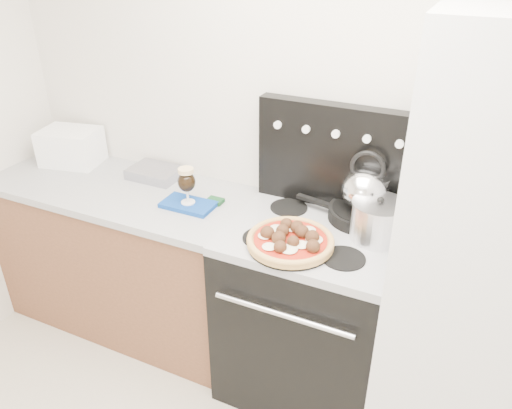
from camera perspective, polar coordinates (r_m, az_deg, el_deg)
The scene contains 16 objects.
room_shell at distance 1.41m, azimuth -7.79°, elevation -7.98°, with size 3.52×3.01×2.52m.
base_cabinet at distance 2.99m, azimuth -14.26°, elevation -5.99°, with size 1.45×0.60×0.86m, color brown.
countertop at distance 2.77m, azimuth -15.36°, elevation 1.71°, with size 1.48×0.63×0.04m, color #AAAAAC.
stove_body at distance 2.52m, azimuth 6.01°, elevation -12.39°, with size 0.76×0.65×0.88m, color black.
cooktop at distance 2.24m, azimuth 6.60°, elevation -3.49°, with size 0.76×0.65×0.04m, color #ADADB2.
backguard at distance 2.35m, azimuth 9.20°, elevation 5.36°, with size 0.76×0.08×0.50m, color black.
fridge at distance 2.13m, azimuth 24.65°, elevation -6.66°, with size 0.64×0.68×1.90m, color silver.
toaster_oven at distance 3.08m, azimuth -20.37°, elevation 6.22°, with size 0.32×0.24×0.20m, color white.
foil_sheet at distance 2.79m, azimuth -11.43°, elevation 3.58°, with size 0.27×0.20×0.05m, color silver.
oven_mitt at distance 2.47m, azimuth -7.74°, elevation -0.02°, with size 0.26×0.15×0.02m, color #0F3B92.
beer_glass at distance 2.42m, azimuth -7.90°, elevation 2.16°, with size 0.09×0.09×0.19m, color black, non-canonical shape.
pizza_pan at distance 2.12m, azimuth 3.93°, elevation -4.68°, with size 0.36×0.36×0.01m, color black.
pizza at distance 2.10m, azimuth 3.96°, elevation -3.96°, with size 0.37×0.37×0.05m, color #DEB651, non-canonical shape.
skillet at distance 2.35m, azimuth 12.04°, elevation -1.06°, with size 0.31×0.31×0.06m, color black.
tea_kettle at distance 2.28m, azimuth 12.40°, elevation 2.13°, with size 0.22×0.22×0.24m, color white, non-canonical shape.
stock_pot at distance 2.19m, azimuth 13.74°, elevation -1.93°, with size 0.23×0.23×0.16m, color silver.
Camera 1 is at (0.65, -0.64, 2.09)m, focal length 35.00 mm.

